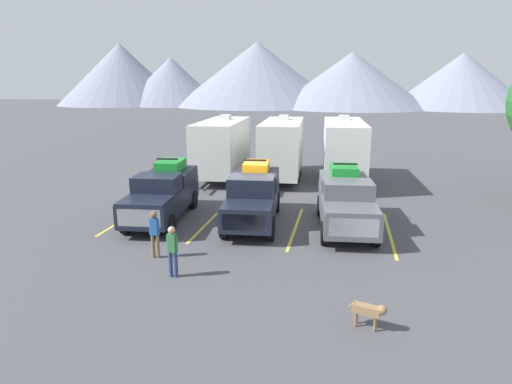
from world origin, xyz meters
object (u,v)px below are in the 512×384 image
at_px(pickup_truck_b, 253,195).
at_px(dog, 370,311).
at_px(pickup_truck_c, 346,200).
at_px(person_a, 172,248).
at_px(pickup_truck_a, 163,193).
at_px(person_b, 155,231).
at_px(camper_trailer_c, 344,148).
at_px(camper_trailer_a, 222,145).
at_px(camper_trailer_b, 282,146).

height_order(pickup_truck_b, dog, pickup_truck_b).
relative_size(pickup_truck_c, dog, 6.15).
bearing_deg(dog, person_a, 163.37).
relative_size(pickup_truck_a, person_b, 3.46).
bearing_deg(pickup_truck_a, person_a, -63.89).
bearing_deg(pickup_truck_c, camper_trailer_c, 91.42).
distance_m(pickup_truck_a, person_a, 6.22).
bearing_deg(camper_trailer_a, camper_trailer_b, 5.04).
height_order(camper_trailer_a, person_a, camper_trailer_a).
height_order(person_a, dog, person_a).
bearing_deg(pickup_truck_a, dog, -40.35).
height_order(pickup_truck_b, camper_trailer_a, camper_trailer_a).
height_order(pickup_truck_b, pickup_truck_c, pickup_truck_b).
distance_m(pickup_truck_a, camper_trailer_a, 8.91).
relative_size(pickup_truck_c, camper_trailer_c, 0.67).
distance_m(pickup_truck_b, pickup_truck_c, 3.93).
distance_m(pickup_truck_b, person_a, 6.06).
distance_m(pickup_truck_c, person_b, 7.95).
height_order(pickup_truck_c, dog, pickup_truck_c).
relative_size(pickup_truck_b, person_b, 3.43).
relative_size(camper_trailer_b, person_b, 5.02).
height_order(camper_trailer_a, camper_trailer_b, camper_trailer_b).
distance_m(pickup_truck_c, camper_trailer_c, 8.52).
relative_size(camper_trailer_c, person_a, 5.12).
relative_size(pickup_truck_c, camper_trailer_b, 0.68).
xyz_separation_m(person_a, dog, (5.91, -1.77, -0.48)).
bearing_deg(camper_trailer_a, person_b, -84.23).
bearing_deg(camper_trailer_a, pickup_truck_a, -91.34).
bearing_deg(camper_trailer_b, pickup_truck_b, -89.68).
bearing_deg(person_b, dog, -23.41).
bearing_deg(pickup_truck_a, camper_trailer_a, 88.66).
relative_size(camper_trailer_c, person_b, 5.10).
relative_size(camper_trailer_a, camper_trailer_b, 1.00).
relative_size(pickup_truck_b, camper_trailer_b, 0.68).
height_order(person_a, person_b, person_b).
bearing_deg(dog, pickup_truck_a, 139.65).
distance_m(camper_trailer_b, camper_trailer_c, 3.78).
bearing_deg(camper_trailer_b, pickup_truck_a, -113.47).
bearing_deg(pickup_truck_a, pickup_truck_c, 2.85).
height_order(camper_trailer_a, person_b, camper_trailer_a).
xyz_separation_m(pickup_truck_a, pickup_truck_c, (7.97, 0.40, 0.01)).
distance_m(camper_trailer_c, person_b, 14.58).
xyz_separation_m(pickup_truck_c, camper_trailer_c, (-0.21, 8.47, 0.90)).
height_order(camper_trailer_a, dog, camper_trailer_a).
bearing_deg(pickup_truck_b, person_a, -102.51).
bearing_deg(camper_trailer_a, dog, -62.51).
xyz_separation_m(pickup_truck_b, camper_trailer_a, (-3.84, 8.54, 0.84)).
xyz_separation_m(camper_trailer_a, camper_trailer_b, (3.79, 0.33, 0.01)).
height_order(pickup_truck_c, camper_trailer_c, camper_trailer_c).
distance_m(camper_trailer_a, person_b, 13.25).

